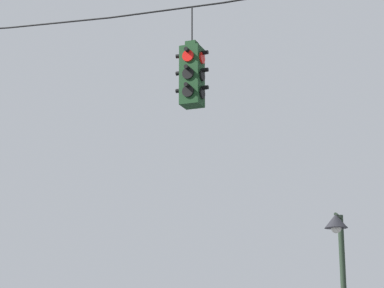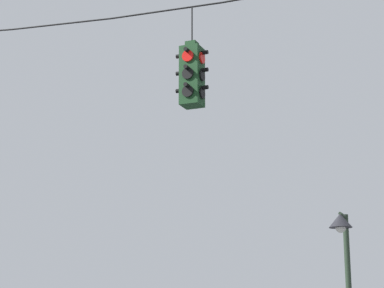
# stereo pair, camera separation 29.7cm
# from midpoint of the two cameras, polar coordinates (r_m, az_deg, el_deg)

# --- Properties ---
(traffic_light_over_intersection) EXTENTS (0.58, 0.58, 1.78)m
(traffic_light_over_intersection) POSITION_cam_midpoint_polar(r_m,az_deg,el_deg) (12.67, -0.67, 5.24)
(traffic_light_over_intersection) COLOR #143819
(street_lamp) EXTENTS (0.47, 0.82, 4.25)m
(street_lamp) POSITION_cam_midpoint_polar(r_m,az_deg,el_deg) (15.65, 10.67, -9.04)
(street_lamp) COLOR #233323
(street_lamp) RESTS_ON ground_plane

